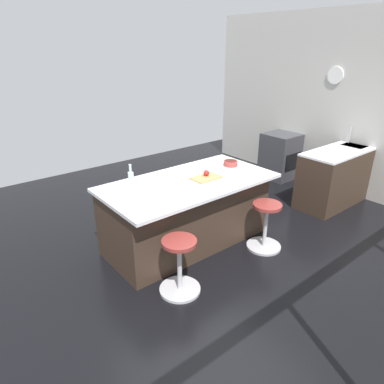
% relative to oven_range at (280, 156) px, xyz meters
% --- Properties ---
extents(ground_plane, '(7.78, 7.78, 0.00)m').
position_rel_oven_range_xyz_m(ground_plane, '(2.64, 1.03, -0.43)').
color(ground_plane, black).
extents(interior_partition_left, '(0.15, 5.90, 2.98)m').
position_rel_oven_range_xyz_m(interior_partition_left, '(-0.35, 1.03, 1.06)').
color(interior_partition_left, beige).
rests_on(interior_partition_left, ground_plane).
extents(sink_cabinet, '(1.94, 0.60, 1.18)m').
position_rel_oven_range_xyz_m(sink_cabinet, '(-0.00, 1.32, 0.02)').
color(sink_cabinet, '#38281E').
rests_on(sink_cabinet, ground_plane).
extents(oven_range, '(0.60, 0.61, 0.87)m').
position_rel_oven_range_xyz_m(oven_range, '(0.00, 0.00, 0.00)').
color(oven_range, '#38383D').
rests_on(oven_range, ground_plane).
extents(kitchen_island, '(2.15, 1.11, 0.88)m').
position_rel_oven_range_xyz_m(kitchen_island, '(2.92, 0.79, 0.01)').
color(kitchen_island, '#38281E').
rests_on(kitchen_island, ground_plane).
extents(stool_by_window, '(0.44, 0.44, 0.62)m').
position_rel_oven_range_xyz_m(stool_by_window, '(2.24, 1.52, -0.14)').
color(stool_by_window, '#B7B7BC').
rests_on(stool_by_window, ground_plane).
extents(stool_middle, '(0.44, 0.44, 0.62)m').
position_rel_oven_range_xyz_m(stool_middle, '(3.60, 1.52, -0.14)').
color(stool_middle, '#B7B7BC').
rests_on(stool_middle, ground_plane).
extents(cutting_board, '(0.36, 0.24, 0.02)m').
position_rel_oven_range_xyz_m(cutting_board, '(2.71, 0.90, 0.46)').
color(cutting_board, tan).
rests_on(cutting_board, kitchen_island).
extents(apple_red, '(0.07, 0.07, 0.07)m').
position_rel_oven_range_xyz_m(apple_red, '(2.68, 0.87, 0.51)').
color(apple_red, red).
rests_on(apple_red, cutting_board).
extents(water_bottle, '(0.06, 0.06, 0.31)m').
position_rel_oven_range_xyz_m(water_bottle, '(3.62, 0.65, 0.57)').
color(water_bottle, silver).
rests_on(water_bottle, kitchen_island).
extents(fruit_bowl, '(0.19, 0.19, 0.07)m').
position_rel_oven_range_xyz_m(fruit_bowl, '(2.12, 0.74, 0.49)').
color(fruit_bowl, '#993833').
rests_on(fruit_bowl, kitchen_island).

